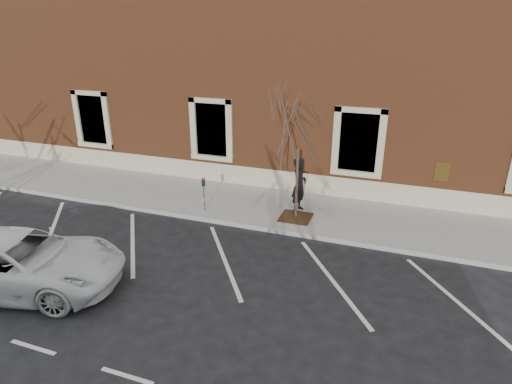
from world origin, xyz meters
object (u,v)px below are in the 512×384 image
at_px(parking_meter, 204,188).
at_px(sapling, 299,129).
at_px(white_truck, 19,262).
at_px(man, 299,185).

height_order(parking_meter, sapling, sapling).
height_order(sapling, white_truck, sapling).
relative_size(parking_meter, sapling, 0.27).
bearing_deg(parking_meter, white_truck, -99.40).
bearing_deg(sapling, parking_meter, -171.73).
xyz_separation_m(man, sapling, (0.07, -0.64, 2.20)).
xyz_separation_m(man, white_truck, (-5.72, -6.94, -0.39)).
bearing_deg(sapling, man, 96.03).
bearing_deg(white_truck, man, -53.80).
relative_size(man, sapling, 0.43).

